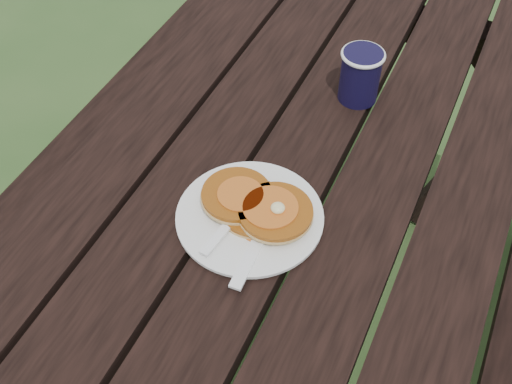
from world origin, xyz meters
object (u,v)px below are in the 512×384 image
at_px(plate, 250,217).
at_px(pancake_stack, 257,205).
at_px(picnic_table, 284,287).
at_px(coffee_cup, 361,73).

bearing_deg(plate, pancake_stack, 62.19).
height_order(picnic_table, plate, plate).
height_order(picnic_table, coffee_cup, coffee_cup).
height_order(picnic_table, pancake_stack, pancake_stack).
relative_size(plate, pancake_stack, 1.23).
bearing_deg(pancake_stack, picnic_table, 84.82).
bearing_deg(plate, picnic_table, 82.38).
relative_size(pancake_stack, coffee_cup, 1.80).
bearing_deg(picnic_table, coffee_cup, 79.50).
distance_m(plate, pancake_stack, 0.02).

